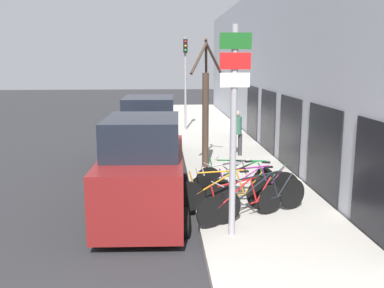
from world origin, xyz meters
The scene contains 15 objects.
ground_plane centered at (0.00, 11.20, 0.00)m, with size 80.00×80.00×0.00m, color #28282B.
sidewalk_curb centered at (2.60, 14.00, 0.07)m, with size 3.20×32.00×0.15m.
building_facade centered at (4.35, 13.93, 3.22)m, with size 0.23×32.00×6.50m.
signpost centered at (1.59, 4.49, 2.33)m, with size 0.58×0.14×3.99m.
bicycle_0 centered at (1.92, 5.21, 0.54)m, with size 2.00×1.06×0.92m.
bicycle_1 centered at (2.39, 5.45, 0.56)m, with size 2.29×1.15×0.97m.
bicycle_2 centered at (1.67, 5.88, 0.55)m, with size 2.34×0.44×0.95m.
bicycle_3 centered at (2.37, 6.34, 0.54)m, with size 2.26×0.54×0.91m.
bicycle_4 centered at (1.97, 6.64, 0.56)m, with size 2.29×0.94×0.97m.
bicycle_5 centered at (2.34, 6.85, 0.56)m, with size 2.46×0.90×0.96m.
parked_car_0 centered at (-0.17, 6.12, 1.04)m, with size 2.10×4.38×2.28m.
parked_car_1 centered at (-0.18, 11.13, 1.04)m, with size 2.11×4.42×2.32m.
pedestrian_near centered at (2.89, 11.58, 1.09)m, with size 0.43×0.36×1.63m.
street_tree centered at (1.62, 10.04, 1.99)m, with size 1.15×2.13×4.03m.
traffic_light centered at (1.39, 17.60, 3.03)m, with size 0.20×0.30×4.50m.
Camera 1 is at (0.28, -3.32, 3.48)m, focal length 40.00 mm.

